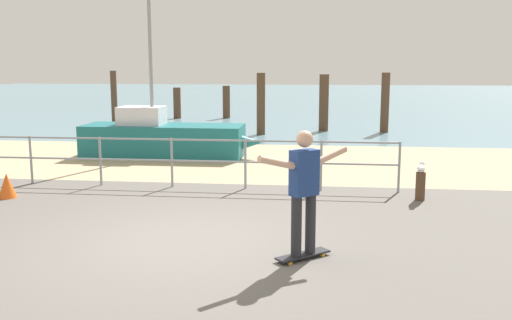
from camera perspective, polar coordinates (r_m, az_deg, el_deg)
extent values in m
cube|color=#605B56|center=(7.53, -9.72, -10.51)|extent=(24.00, 10.00, 0.04)
cube|color=tan|center=(15.14, -1.32, -0.11)|extent=(24.00, 6.00, 0.04)
cube|color=slate|center=(42.90, 3.78, 6.26)|extent=(72.00, 50.00, 0.04)
cylinder|color=gray|center=(13.10, -21.66, -0.02)|extent=(0.05, 0.05, 1.05)
cylinder|color=gray|center=(12.45, -15.35, -0.15)|extent=(0.05, 0.05, 1.05)
cylinder|color=gray|center=(11.96, -8.45, -0.30)|extent=(0.05, 0.05, 1.05)
cylinder|color=gray|center=(11.66, -1.08, -0.46)|extent=(0.05, 0.05, 1.05)
cylinder|color=gray|center=(11.56, 6.55, -0.61)|extent=(0.05, 0.05, 1.05)
cylinder|color=gray|center=(11.67, 14.18, -0.75)|extent=(0.05, 0.05, 1.05)
cylinder|color=gray|center=(12.38, -15.46, 2.10)|extent=(12.39, 0.04, 0.04)
cylinder|color=gray|center=(12.44, -15.36, 0.08)|extent=(12.39, 0.04, 0.04)
cube|color=#19666B|center=(15.92, -9.26, 1.89)|extent=(4.40, 1.41, 0.90)
cone|color=#19666B|center=(15.47, -1.38, 1.79)|extent=(1.10, 0.77, 0.77)
cylinder|color=gray|center=(15.86, -10.57, 10.88)|extent=(0.10, 0.10, 4.10)
cube|color=silver|center=(16.01, -11.40, 4.39)|extent=(1.20, 0.90, 0.50)
cube|color=black|center=(7.67, 4.74, -9.46)|extent=(0.73, 0.68, 0.02)
cylinder|color=orange|center=(7.91, 5.95, -9.19)|extent=(0.06, 0.06, 0.06)
cylinder|color=orange|center=(7.80, 6.73, -9.49)|extent=(0.06, 0.06, 0.06)
cylinder|color=orange|center=(7.58, 2.69, -10.02)|extent=(0.06, 0.06, 0.06)
cylinder|color=orange|center=(7.46, 3.45, -10.35)|extent=(0.06, 0.06, 0.06)
cylinder|color=#26262B|center=(7.62, 5.49, -6.35)|extent=(0.14, 0.14, 0.80)
cylinder|color=#26262B|center=(7.47, 4.07, -6.66)|extent=(0.14, 0.14, 0.80)
cube|color=navy|center=(7.38, 4.86, -1.28)|extent=(0.40, 0.39, 0.60)
sphere|color=tan|center=(7.31, 4.91, 2.11)|extent=(0.22, 0.22, 0.22)
cylinder|color=tan|center=(7.63, 7.46, 0.41)|extent=(0.48, 0.43, 0.23)
cylinder|color=tan|center=(7.07, 2.10, -0.25)|extent=(0.48, 0.43, 0.23)
cylinder|color=#513826|center=(11.17, 16.17, -2.59)|extent=(0.18, 0.18, 0.56)
ellipsoid|color=white|center=(11.10, 16.26, -0.83)|extent=(0.21, 0.34, 0.14)
sphere|color=white|center=(11.28, 16.34, -0.36)|extent=(0.09, 0.09, 0.09)
cone|color=gold|center=(11.32, 16.36, -0.32)|extent=(0.04, 0.05, 0.02)
cube|color=slate|center=(10.94, 16.20, -0.92)|extent=(0.11, 0.14, 0.02)
cylinder|color=#513826|center=(25.49, -14.07, 6.17)|extent=(0.26, 0.26, 2.26)
cylinder|color=#513826|center=(26.82, -7.93, 5.67)|extent=(0.35, 0.35, 1.45)
cylinder|color=#513826|center=(26.76, -2.99, 5.82)|extent=(0.34, 0.34, 1.53)
cylinder|color=#513826|center=(20.51, 0.50, 5.63)|extent=(0.31, 0.31, 2.24)
cylinder|color=#513826|center=(21.75, 6.83, 5.70)|extent=(0.36, 0.36, 2.16)
cylinder|color=#513826|center=(21.72, 12.82, 5.61)|extent=(0.31, 0.31, 2.23)
cone|color=#E55919|center=(11.93, -23.72, -2.41)|extent=(0.36, 0.36, 0.50)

